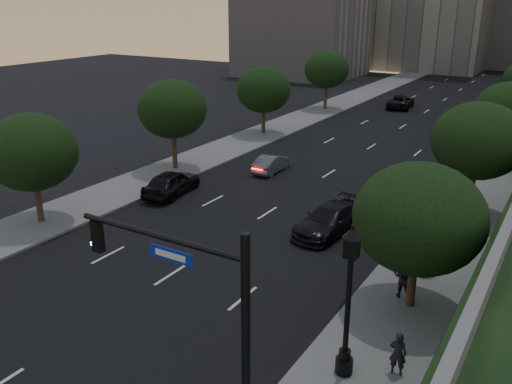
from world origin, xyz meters
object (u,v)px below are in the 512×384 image
Objects in this scene: sedan_mid_left at (272,163)px; pedestrian_c at (427,258)px; sedan_near_right at (330,220)px; sedan_far_right at (446,122)px; pedestrian_a at (398,353)px; sedan_near_left at (171,183)px; traffic_signal_mast at (211,340)px; street_lamp at (348,309)px; sedan_far_left at (401,102)px; pedestrian_b at (404,277)px.

pedestrian_c reaches higher than sedan_mid_left.
sedan_far_right is at bearing 99.29° from sedan_near_right.
pedestrian_a reaches higher than sedan_far_right.
sedan_near_left reaches higher than sedan_mid_left.
traffic_signal_mast is 1.45× the size of sedan_near_left.
street_lamp reaches higher than pedestrian_c.
traffic_signal_mast reaches higher than street_lamp.
traffic_signal_mast is 1.79× the size of sedan_mid_left.
pedestrian_b is (13.03, -42.05, 0.33)m from sedan_far_left.
sedan_far_left is (-10.91, 52.86, -2.92)m from traffic_signal_mast.
sedan_near_right is at bearing 134.89° from sedan_mid_left.
street_lamp is 20.06m from sedan_near_left.
sedan_far_left is 49.23m from pedestrian_a.
street_lamp is 1.38× the size of sedan_far_right.
sedan_near_left is 17.62m from pedestrian_b.
sedan_mid_left is at bearing -111.67° from sedan_far_right.
pedestrian_c reaches higher than sedan_far_left.
sedan_far_left is 37.96m from sedan_near_right.
sedan_mid_left is 23.35m from pedestrian_a.
street_lamp is at bearing 139.10° from sedan_near_left.
sedan_near_right is 12.01m from pedestrian_a.
pedestrian_a reaches higher than sedan_far_left.
sedan_mid_left is at bearing -41.85° from pedestrian_b.
pedestrian_b is at bearing 136.05° from sedan_mid_left.
sedan_far_right is (6.99, -8.19, -0.06)m from sedan_far_left.
pedestrian_b is at bearing 155.75° from sedan_near_left.
sedan_near_right reaches higher than sedan_mid_left.
sedan_near_left is 8.31m from sedan_mid_left.
sedan_near_left is 2.91× the size of pedestrian_c.
traffic_signal_mast is 54.05m from sedan_far_left.
traffic_signal_mast is 21.89m from sedan_near_left.
pedestrian_c reaches higher than sedan_far_right.
sedan_far_left is (0.68, 29.22, 0.11)m from sedan_mid_left.
traffic_signal_mast reaches higher than pedestrian_c.
sedan_far_left is 3.42× the size of pedestrian_a.
street_lamp is at bearing 74.51° from pedestrian_c.
pedestrian_b is 2.48m from pedestrian_c.
sedan_near_right is 29.03m from sedan_far_right.
street_lamp is 12.14m from sedan_near_right.
sedan_far_right is 34.40m from pedestrian_b.
street_lamp is 40.26m from sedan_far_right.
pedestrian_b reaches higher than sedan_near_right.
pedestrian_a is at bearing -47.04° from sedan_near_right.
traffic_signal_mast reaches higher than sedan_far_left.
sedan_near_right is (8.20, -7.99, 0.13)m from sedan_mid_left.
sedan_near_right is (7.52, -37.21, 0.02)m from sedan_far_left.
sedan_far_right is 2.57× the size of pedestrian_a.
sedan_far_left is at bearing -103.18° from sedan_near_left.
sedan_far_right is at bearing 95.02° from traffic_signal_mast.
sedan_far_left is 1.02× the size of sedan_near_right.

